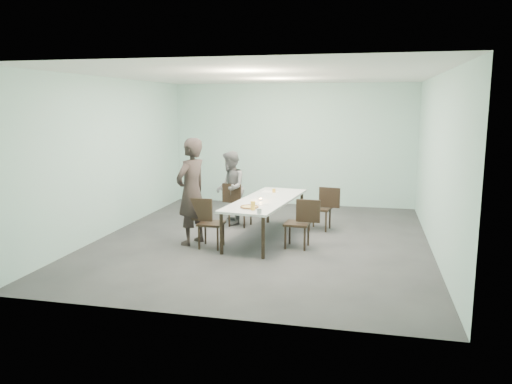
% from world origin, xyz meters
% --- Properties ---
extents(ground, '(7.00, 7.00, 0.00)m').
position_xyz_m(ground, '(0.00, 0.00, 0.00)').
color(ground, '#333335').
rests_on(ground, ground).
extents(room_shell, '(6.02, 7.02, 3.01)m').
position_xyz_m(room_shell, '(0.00, 0.00, 2.03)').
color(room_shell, '#A6D1C9').
rests_on(room_shell, ground).
extents(table, '(1.22, 2.69, 0.75)m').
position_xyz_m(table, '(0.03, 0.12, 0.69)').
color(table, white).
rests_on(table, ground).
extents(chair_near_left, '(0.61, 0.42, 0.87)m').
position_xyz_m(chair_near_left, '(-0.86, -0.68, 0.50)').
color(chair_near_left, black).
rests_on(chair_near_left, ground).
extents(chair_far_left, '(0.64, 0.49, 0.87)m').
position_xyz_m(chair_far_left, '(-0.77, 0.99, 0.50)').
color(chair_far_left, black).
rests_on(chair_far_left, ground).
extents(chair_near_right, '(0.62, 0.45, 0.87)m').
position_xyz_m(chair_near_right, '(0.78, -0.36, 0.50)').
color(chair_near_right, black).
rests_on(chair_near_right, ground).
extents(chair_far_right, '(0.64, 0.48, 0.87)m').
position_xyz_m(chair_far_right, '(1.04, 1.00, 0.50)').
color(chair_far_right, black).
rests_on(chair_far_right, ground).
extents(diner_near, '(0.67, 0.81, 1.91)m').
position_xyz_m(diner_near, '(-1.19, -0.53, 0.96)').
color(diner_near, black).
rests_on(diner_near, ground).
extents(diner_far, '(0.78, 0.89, 1.54)m').
position_xyz_m(diner_far, '(-0.92, 1.08, 0.77)').
color(diner_far, slate).
rests_on(diner_far, ground).
extents(pizza, '(0.34, 0.34, 0.04)m').
position_xyz_m(pizza, '(-0.07, -0.74, 0.77)').
color(pizza, white).
rests_on(pizza, table).
extents(side_plate, '(0.18, 0.18, 0.01)m').
position_xyz_m(side_plate, '(0.08, -0.38, 0.76)').
color(side_plate, white).
rests_on(side_plate, table).
extents(beer_glass, '(0.08, 0.08, 0.15)m').
position_xyz_m(beer_glass, '(0.02, -0.88, 0.82)').
color(beer_glass, gold).
rests_on(beer_glass, table).
extents(water_tumbler, '(0.08, 0.08, 0.09)m').
position_xyz_m(water_tumbler, '(0.19, -1.14, 0.80)').
color(water_tumbler, silver).
rests_on(water_tumbler, table).
extents(tealight, '(0.06, 0.06, 0.05)m').
position_xyz_m(tealight, '(-0.02, -0.06, 0.77)').
color(tealight, silver).
rests_on(tealight, table).
extents(amber_tumbler, '(0.07, 0.07, 0.08)m').
position_xyz_m(amber_tumbler, '(0.05, 0.84, 0.79)').
color(amber_tumbler, gold).
rests_on(amber_tumbler, table).
extents(menu, '(0.32, 0.26, 0.01)m').
position_xyz_m(menu, '(-0.05, 0.91, 0.75)').
color(menu, silver).
rests_on(menu, table).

